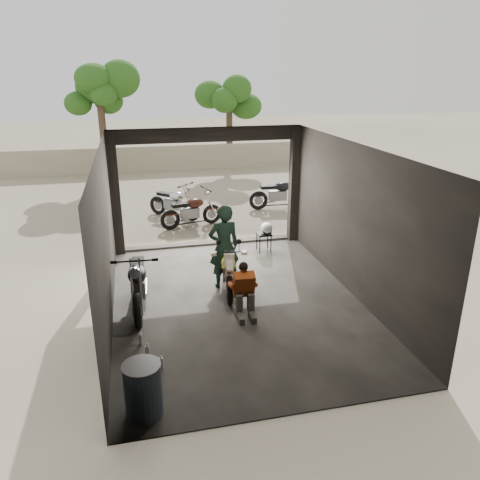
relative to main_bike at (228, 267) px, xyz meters
name	(u,v)px	position (x,y,z in m)	size (l,w,h in m)	color
ground	(237,302)	(0.06, -0.59, -0.56)	(80.00, 80.00, 0.00)	#7A6D56
garage	(231,236)	(0.06, -0.05, 0.72)	(7.00, 7.13, 3.20)	#2D2B28
boundary_wall	(172,158)	(0.06, 13.41, 0.04)	(18.00, 0.30, 1.20)	gray
tree_left	(98,85)	(-2.94, 11.91, 3.42)	(2.20, 2.20, 5.60)	#382B1E
tree_right	(229,93)	(2.86, 13.41, 3.00)	(2.20, 2.20, 5.00)	#382B1E
main_bike	(228,267)	(0.00, 0.00, 0.00)	(0.69, 1.69, 1.12)	beige
left_bike	(138,279)	(-1.91, -0.41, 0.09)	(0.79, 1.92, 1.30)	black
outside_bike_a	(174,200)	(-0.62, 5.68, 0.03)	(0.72, 1.75, 1.18)	black
outside_bike_b	(191,208)	(-0.19, 4.62, 0.02)	(0.71, 1.72, 1.16)	#3E180F
outside_bike_c	(279,191)	(3.04, 5.92, 0.06)	(0.76, 1.84, 1.24)	black
rider	(224,247)	(-0.04, 0.23, 0.38)	(0.69, 0.45, 1.89)	black
mechanic	(245,293)	(0.08, -1.23, -0.03)	(0.54, 0.73, 1.06)	#B34917
stool	(264,236)	(1.41, 2.10, -0.13)	(0.37, 0.37, 0.51)	black
helmet	(266,228)	(1.46, 2.06, 0.09)	(0.31, 0.33, 0.30)	silver
oil_drum	(143,390)	(-1.94, -3.59, -0.16)	(0.52, 0.52, 0.80)	#41556E
sign_post	(325,181)	(3.67, 3.54, 0.91)	(0.74, 0.08, 2.21)	black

